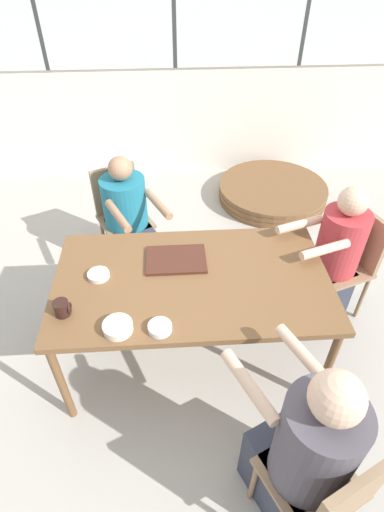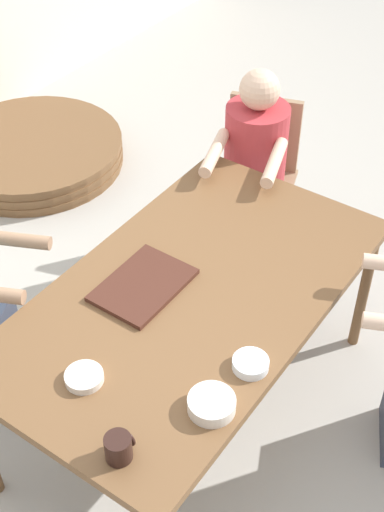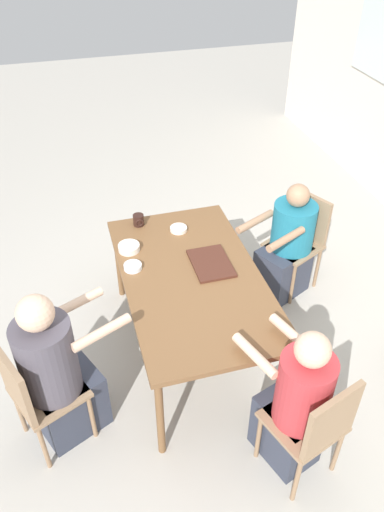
{
  "view_description": "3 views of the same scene",
  "coord_description": "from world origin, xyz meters",
  "views": [
    {
      "loc": [
        -0.11,
        -1.75,
        2.45
      ],
      "look_at": [
        0.0,
        0.0,
        0.93
      ],
      "focal_mm": 28.0,
      "sensor_mm": 36.0,
      "label": 1
    },
    {
      "loc": [
        -1.62,
        -1.13,
        2.68
      ],
      "look_at": [
        0.0,
        0.0,
        0.93
      ],
      "focal_mm": 50.0,
      "sensor_mm": 36.0,
      "label": 2
    },
    {
      "loc": [
        2.58,
        -0.73,
        3.01
      ],
      "look_at": [
        0.0,
        0.0,
        0.93
      ],
      "focal_mm": 35.0,
      "sensor_mm": 36.0,
      "label": 3
    }
  ],
  "objects": [
    {
      "name": "wall_back_with_windows",
      "position": [
        0.0,
        2.7,
        1.42
      ],
      "size": [
        8.4,
        0.08,
        2.8
      ],
      "color": "silver",
      "rests_on": "ground_plane"
    },
    {
      "name": "bowl_white_shallow",
      "position": [
        -0.2,
        -0.39,
        0.77
      ],
      "size": [
        0.13,
        0.13,
        0.04
      ],
      "color": "silver",
      "rests_on": "dining_table"
    },
    {
      "name": "coffee_mug",
      "position": [
        -0.73,
        -0.24,
        0.8
      ],
      "size": [
        0.09,
        0.09,
        0.09
      ],
      "color": "black",
      "rests_on": "dining_table"
    },
    {
      "name": "person_woman_green_shirt",
      "position": [
        -0.47,
        0.98,
        0.46
      ],
      "size": [
        0.59,
        0.73,
        1.06
      ],
      "rotation": [
        0.0,
        0.0,
        -2.7
      ],
      "color": "#333847",
      "rests_on": "ground_plane"
    },
    {
      "name": "person_man_teal_shirt",
      "position": [
        0.45,
        -0.99,
        0.54
      ],
      "size": [
        0.57,
        0.72,
        1.21
      ],
      "rotation": [
        0.0,
        0.0,
        0.43
      ],
      "color": "#333847",
      "rests_on": "ground_plane"
    },
    {
      "name": "folded_table_stack",
      "position": [
        1.02,
        1.99,
        0.09
      ],
      "size": [
        1.18,
        1.18,
        0.18
      ],
      "color": "brown",
      "rests_on": "ground_plane"
    },
    {
      "name": "food_tray_dark",
      "position": [
        -0.09,
        0.17,
        0.76
      ],
      "size": [
        0.38,
        0.27,
        0.02
      ],
      "color": "#472319",
      "rests_on": "dining_table"
    },
    {
      "name": "bowl_fruit",
      "position": [
        -0.42,
        -0.37,
        0.77
      ],
      "size": [
        0.16,
        0.16,
        0.05
      ],
      "color": "silver",
      "rests_on": "dining_table"
    },
    {
      "name": "person_man_blue_shirt",
      "position": [
        1.03,
        0.34,
        0.51
      ],
      "size": [
        0.64,
        0.48,
        1.13
      ],
      "rotation": [
        0.0,
        0.0,
        -4.39
      ],
      "color": "#333847",
      "rests_on": "ground_plane"
    },
    {
      "name": "chair_for_woman_green_shirt",
      "position": [
        -0.54,
        1.13,
        0.52
      ],
      "size": [
        0.53,
        0.53,
        0.88
      ],
      "rotation": [
        0.0,
        0.0,
        -2.7
      ],
      "color": "#937556",
      "rests_on": "ground_plane"
    },
    {
      "name": "chair_for_man_teal_shirt",
      "position": [
        0.52,
        -1.14,
        0.52
      ],
      "size": [
        0.53,
        0.53,
        0.88
      ],
      "rotation": [
        0.0,
        0.0,
        0.43
      ],
      "color": "#937556",
      "rests_on": "ground_plane"
    },
    {
      "name": "bowl_cereal",
      "position": [
        -0.57,
        0.05,
        0.77
      ],
      "size": [
        0.13,
        0.13,
        0.03
      ],
      "color": "silver",
      "rests_on": "dining_table"
    },
    {
      "name": "dining_table",
      "position": [
        0.0,
        0.0,
        0.69
      ],
      "size": [
        1.69,
        0.96,
        0.75
      ],
      "color": "brown",
      "rests_on": "ground_plane"
    },
    {
      "name": "ground_plane",
      "position": [
        0.0,
        0.0,
        0.0
      ],
      "size": [
        16.0,
        16.0,
        0.0
      ],
      "primitive_type": "plane",
      "color": "#B2ADA3"
    },
    {
      "name": "chair_for_man_blue_shirt",
      "position": [
        1.19,
        0.39,
        0.52
      ],
      "size": [
        0.51,
        0.51,
        0.88
      ],
      "rotation": [
        0.0,
        0.0,
        -4.39
      ],
      "color": "#937556",
      "rests_on": "ground_plane"
    }
  ]
}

